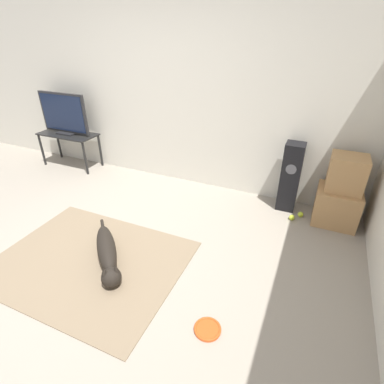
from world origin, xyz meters
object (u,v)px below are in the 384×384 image
at_px(floor_speaker, 290,177).
at_px(tv_stand, 69,138).
at_px(tennis_ball_near_speaker, 292,217).
at_px(cardboard_box_upper, 347,173).
at_px(tv, 64,114).
at_px(frisbee, 207,329).
at_px(tennis_ball_by_boxes, 301,214).
at_px(dog, 107,253).
at_px(cardboard_box_lower, 336,206).

xyz_separation_m(floor_speaker, tv_stand, (-3.45, -0.06, 0.03)).
xyz_separation_m(floor_speaker, tennis_ball_near_speaker, (0.12, -0.26, -0.40)).
xyz_separation_m(cardboard_box_upper, tv, (-4.04, 0.02, 0.22)).
xyz_separation_m(frisbee, floor_speaker, (0.28, 2.07, 0.42)).
bearing_deg(tv_stand, tennis_ball_near_speaker, -3.13).
xyz_separation_m(floor_speaker, tv, (-3.45, -0.06, 0.42)).
bearing_deg(tennis_ball_near_speaker, tennis_ball_by_boxes, 51.34).
bearing_deg(frisbee, tennis_ball_near_speaker, 77.79).
distance_m(frisbee, floor_speaker, 2.13).
distance_m(dog, tv_stand, 2.64).
distance_m(tennis_ball_by_boxes, tennis_ball_near_speaker, 0.14).
bearing_deg(tennis_ball_near_speaker, dog, -136.47).
bearing_deg(tv_stand, dog, -40.15).
distance_m(dog, floor_speaker, 2.30).
height_order(floor_speaker, tv, tv).
distance_m(cardboard_box_lower, tv_stand, 4.03).
distance_m(cardboard_box_lower, tennis_ball_by_boxes, 0.41).
distance_m(floor_speaker, tv_stand, 3.45).
distance_m(frisbee, tennis_ball_by_boxes, 1.98).
relative_size(cardboard_box_lower, tv, 0.56).
xyz_separation_m(tv_stand, tennis_ball_near_speaker, (3.57, -0.20, -0.43)).
height_order(tv, tennis_ball_near_speaker, tv).
bearing_deg(floor_speaker, tv_stand, -178.94).
xyz_separation_m(dog, frisbee, (1.18, -0.32, -0.10)).
height_order(tv, tennis_ball_by_boxes, tv).
height_order(dog, cardboard_box_upper, cardboard_box_upper).
relative_size(cardboard_box_upper, tv, 0.47).
relative_size(dog, cardboard_box_upper, 2.06).
relative_size(floor_speaker, tv_stand, 0.91).
height_order(cardboard_box_lower, tennis_ball_by_boxes, cardboard_box_lower).
bearing_deg(tv_stand, frisbee, -32.23).
distance_m(cardboard_box_upper, tv_stand, 4.04).
xyz_separation_m(frisbee, tv, (-3.18, 2.01, 0.84)).
bearing_deg(cardboard_box_lower, tennis_ball_near_speaker, -160.48).
bearing_deg(tennis_ball_near_speaker, cardboard_box_upper, 21.06).
distance_m(dog, tennis_ball_near_speaker, 2.17).
relative_size(cardboard_box_lower, tennis_ball_near_speaker, 7.23).
distance_m(cardboard_box_upper, tennis_ball_near_speaker, 0.78).
bearing_deg(cardboard_box_upper, tv, 179.74).
height_order(frisbee, tv_stand, tv_stand).
xyz_separation_m(frisbee, cardboard_box_lower, (0.85, 1.97, 0.20)).
bearing_deg(tennis_ball_near_speaker, tv_stand, 176.87).
xyz_separation_m(tv_stand, tv, (-0.00, 0.00, 0.39)).
relative_size(cardboard_box_upper, tennis_ball_by_boxes, 6.18).
distance_m(dog, cardboard_box_upper, 2.69).
height_order(dog, floor_speaker, floor_speaker).
distance_m(dog, tv, 2.72).
distance_m(tv_stand, tennis_ball_by_boxes, 3.69).
height_order(cardboard_box_upper, tennis_ball_near_speaker, cardboard_box_upper).
relative_size(frisbee, tv, 0.25).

